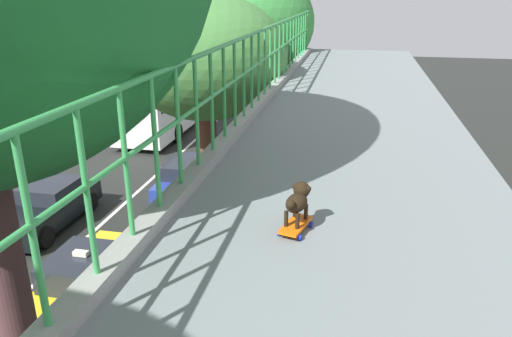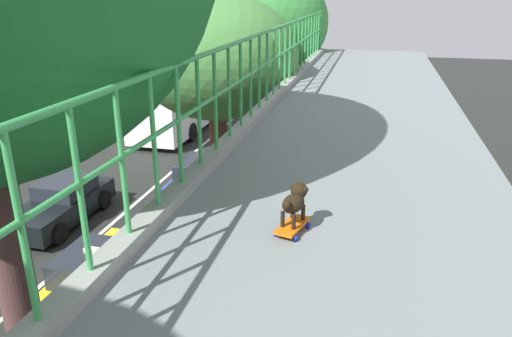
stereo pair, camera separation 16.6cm
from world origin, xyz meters
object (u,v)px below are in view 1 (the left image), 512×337
object	(u,v)px
small_dog	(298,199)
car_black_sixth	(48,207)
city_bus	(173,94)
car_yellow_cab_fifth	(90,279)
car_blue_seventh	(192,175)
toy_skateboard	(296,225)

from	to	relation	value
small_dog	car_black_sixth	bearing A→B (deg)	135.56
small_dog	city_bus	bearing A→B (deg)	113.87
car_yellow_cab_fifth	car_blue_seventh	xyz separation A→B (m)	(0.13, 7.47, -0.04)
car_yellow_cab_fifth	small_dog	distance (m)	9.55
car_blue_seventh	city_bus	bearing A→B (deg)	114.49
city_bus	toy_skateboard	world-z (taller)	toy_skateboard
car_blue_seventh	toy_skateboard	world-z (taller)	toy_skateboard
car_black_sixth	toy_skateboard	bearing A→B (deg)	-44.62
car_yellow_cab_fifth	toy_skateboard	size ratio (longest dim) A/B	9.37
car_black_sixth	car_blue_seventh	bearing A→B (deg)	45.44
city_bus	toy_skateboard	distance (m)	24.51
toy_skateboard	city_bus	bearing A→B (deg)	113.81
car_yellow_cab_fifth	car_black_sixth	distance (m)	5.16
toy_skateboard	car_yellow_cab_fifth	bearing A→B (deg)	135.73
car_yellow_cab_fifth	car_black_sixth	size ratio (longest dim) A/B	0.96
car_blue_seventh	city_bus	size ratio (longest dim) A/B	0.40
car_blue_seventh	small_dog	distance (m)	15.15
car_yellow_cab_fifth	small_dog	xyz separation A→B (m)	(5.79, -5.58, 5.15)
car_black_sixth	small_dog	world-z (taller)	small_dog
car_blue_seventh	toy_skateboard	bearing A→B (deg)	-66.67
city_bus	toy_skateboard	xyz separation A→B (m)	(9.78, -22.17, 3.74)
car_black_sixth	car_yellow_cab_fifth	bearing A→B (deg)	-45.17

